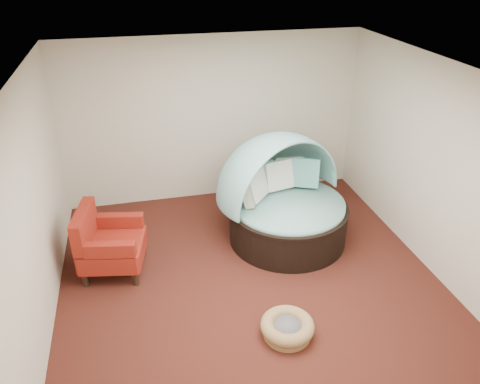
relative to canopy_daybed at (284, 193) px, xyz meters
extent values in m
plane|color=#4D1E16|center=(-0.76, -0.89, -0.76)|extent=(5.00, 5.00, 0.00)
plane|color=beige|center=(-0.76, 1.61, 0.64)|extent=(5.00, 0.00, 5.00)
plane|color=beige|center=(-0.76, -3.39, 0.64)|extent=(5.00, 0.00, 5.00)
plane|color=beige|center=(-3.26, -0.89, 0.64)|extent=(0.00, 5.00, 5.00)
plane|color=beige|center=(1.74, -0.89, 0.64)|extent=(0.00, 5.00, 5.00)
plane|color=white|center=(-0.76, -0.89, 2.04)|extent=(5.00, 5.00, 0.00)
cylinder|color=black|center=(0.04, -0.10, -0.49)|extent=(2.28, 2.28, 0.54)
cylinder|color=black|center=(0.04, -0.10, -0.20)|extent=(2.31, 2.31, 0.05)
cylinder|color=#8FCBC1|center=(0.04, -0.10, -0.16)|extent=(2.16, 2.16, 0.12)
cube|color=#3D674C|center=(-0.55, 0.00, 0.13)|extent=(0.41, 0.51, 0.47)
cube|color=white|center=(-0.42, 0.10, 0.13)|extent=(0.49, 0.51, 0.47)
cube|color=#65B0AD|center=(-0.25, 0.30, 0.13)|extent=(0.52, 0.45, 0.47)
cube|color=white|center=(0.01, 0.33, 0.13)|extent=(0.49, 0.35, 0.47)
cube|color=#3D674C|center=(0.21, 0.42, 0.13)|extent=(0.47, 0.30, 0.47)
cube|color=#65B0AD|center=(0.42, 0.31, 0.13)|extent=(0.51, 0.41, 0.47)
cylinder|color=olive|center=(-0.59, -2.01, -0.72)|extent=(0.57, 0.57, 0.06)
torus|color=olive|center=(-0.59, -2.01, -0.62)|extent=(0.65, 0.65, 0.16)
cylinder|color=#5E5A5F|center=(-0.59, -2.01, -0.64)|extent=(0.39, 0.39, 0.10)
cylinder|color=black|center=(-2.91, -0.55, -0.66)|extent=(0.09, 0.09, 0.20)
cylinder|color=black|center=(-2.79, 0.10, -0.66)|extent=(0.09, 0.09, 0.20)
cylinder|color=black|center=(-2.26, -0.67, -0.66)|extent=(0.09, 0.09, 0.20)
cylinder|color=black|center=(-2.14, -0.02, -0.66)|extent=(0.09, 0.09, 0.20)
cube|color=maroon|center=(-2.53, -0.29, -0.41)|extent=(0.97, 0.97, 0.29)
cube|color=maroon|center=(-2.85, -0.23, -0.03)|extent=(0.31, 0.84, 0.49)
cube|color=maroon|center=(-2.54, -0.64, -0.17)|extent=(0.68, 0.25, 0.20)
cube|color=maroon|center=(-2.41, 0.05, -0.17)|extent=(0.68, 0.25, 0.20)
cube|color=black|center=(-2.76, -0.11, -0.30)|extent=(0.49, 0.49, 0.04)
cube|color=black|center=(-2.76, -0.11, -0.64)|extent=(0.43, 0.43, 0.03)
cube|color=black|center=(-2.96, -0.31, -0.54)|extent=(0.05, 0.05, 0.43)
cube|color=black|center=(-2.96, 0.08, -0.54)|extent=(0.05, 0.05, 0.43)
cube|color=black|center=(-2.56, -0.31, -0.54)|extent=(0.05, 0.05, 0.43)
cube|color=black|center=(-2.56, 0.08, -0.54)|extent=(0.05, 0.05, 0.43)
camera|label=1|loc=(-2.05, -5.79, 3.30)|focal=35.00mm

